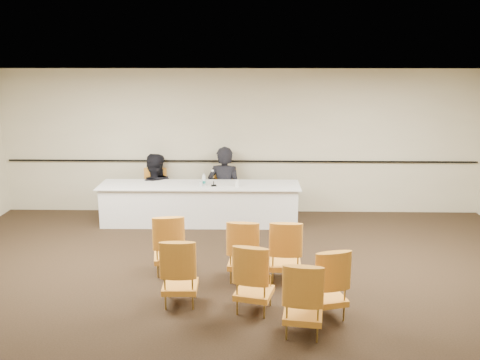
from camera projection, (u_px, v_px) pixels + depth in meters
name	position (u px, v px, depth m)	size (l,w,h in m)	color
floor	(235.00, 293.00, 7.57)	(10.00, 10.00, 0.00)	black
ceiling	(235.00, 78.00, 6.87)	(10.00, 10.00, 0.00)	silver
wall_back	(241.00, 142.00, 11.10)	(10.00, 0.04, 3.00)	beige
wall_rail	(241.00, 161.00, 11.16)	(9.80, 0.04, 0.03)	black
panel_table	(200.00, 204.00, 10.56)	(3.93, 0.90, 0.79)	white
panelist_main	(225.00, 193.00, 11.10)	(0.72, 0.47, 1.97)	black
panelist_main_chair	(225.00, 193.00, 11.10)	(0.50, 0.50, 0.95)	orange
panelist_second	(155.00, 197.00, 11.15)	(0.90, 0.70, 1.86)	black
panelist_second_chair	(154.00, 192.00, 11.12)	(0.50, 0.50, 0.95)	orange
papers	(224.00, 185.00, 10.40)	(0.30, 0.22, 0.00)	white
microphone	(214.00, 178.00, 10.33)	(0.11, 0.22, 0.30)	black
water_bottle	(204.00, 179.00, 10.40)	(0.07, 0.07, 0.23)	#178079
drinking_glass	(201.00, 184.00, 10.33)	(0.06, 0.06, 0.10)	silver
coffee_cup	(237.00, 183.00, 10.32)	(0.08, 0.08, 0.12)	white
aud_chair_front_left	(169.00, 243.00, 8.16)	(0.50, 0.50, 0.95)	orange
aud_chair_front_mid	(244.00, 249.00, 7.91)	(0.50, 0.50, 0.95)	orange
aud_chair_front_right	(285.00, 250.00, 7.89)	(0.50, 0.50, 0.95)	orange
aud_chair_back_left	(180.00, 271.00, 7.13)	(0.50, 0.50, 0.95)	orange
aud_chair_back_mid	(254.00, 277.00, 6.94)	(0.50, 0.50, 0.95)	orange
aud_chair_back_right	(326.00, 282.00, 6.79)	(0.50, 0.50, 0.95)	orange
aud_chair_extra	(303.00, 297.00, 6.36)	(0.50, 0.50, 0.95)	orange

